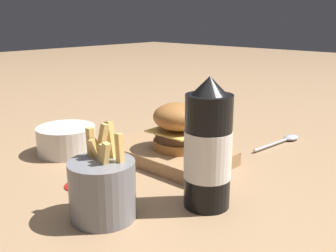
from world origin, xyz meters
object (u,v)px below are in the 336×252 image
Objects in this scene: fries_basket at (103,188)px; spoon at (287,139)px; serving_board at (168,154)px; burger at (179,126)px; ketchup_bottle at (208,149)px; side_bowl at (66,139)px.

fries_basket is 0.83× the size of spoon.
serving_board is 1.51× the size of spoon.
fries_basket reaches higher than burger.
spoon is (0.14, 0.31, -0.01)m from serving_board.
serving_board is 2.48× the size of burger.
ketchup_bottle reaches higher than serving_board.
fries_basket reaches higher than side_bowl.
fries_basket is at bearing -177.48° from spoon.
fries_basket reaches higher than serving_board.
fries_basket is (0.08, -0.27, -0.03)m from burger.
serving_board is at bearing 149.20° from ketchup_bottle.
ketchup_bottle is at bearing -30.80° from serving_board.
serving_board is 0.25m from side_bowl.
burger is (0.02, 0.01, 0.07)m from serving_board.
side_bowl is at bearing 147.49° from spoon.
burger is 0.50× the size of ketchup_bottle.
spoon is (0.35, 0.43, -0.03)m from side_bowl.
ketchup_bottle is 1.64× the size of side_bowl.
burger reaches higher than side_bowl.
burger reaches higher than spoon.
spoon is at bearing 86.35° from fries_basket.
ketchup_bottle is at bearing -36.34° from burger.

